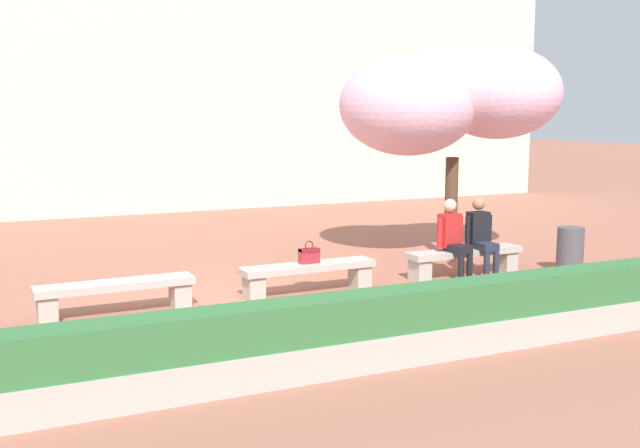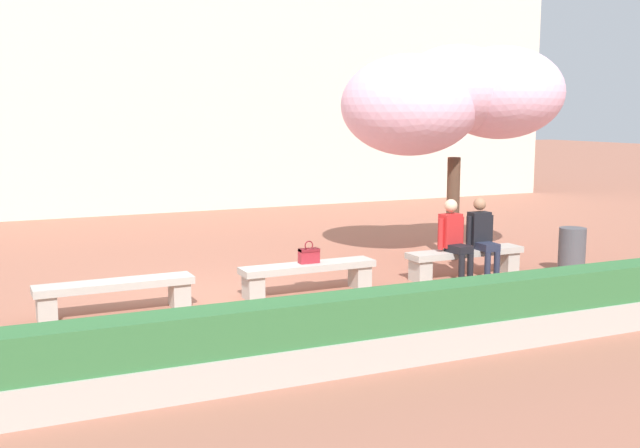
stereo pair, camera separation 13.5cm
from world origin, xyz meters
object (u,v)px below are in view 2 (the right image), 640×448
object	(u,v)px
stone_bench_near_west	(115,291)
trash_bin	(572,251)
stone_bench_near_east	(465,258)
cherry_tree_main	(451,98)
handbag	(309,255)
person_seated_right	(482,234)
stone_bench_center	(308,273)
person_seated_left	(454,236)

from	to	relation	value
stone_bench_near_west	trash_bin	size ratio (longest dim) A/B	2.68
stone_bench_near_east	cherry_tree_main	world-z (taller)	cherry_tree_main
stone_bench_near_east	handbag	distance (m)	2.81
person_seated_right	cherry_tree_main	xyz separation A→B (m)	(0.30, 1.45, 2.24)
person_seated_right	handbag	xyz separation A→B (m)	(-3.07, 0.08, -0.12)
stone_bench_center	stone_bench_near_east	xyz separation A→B (m)	(2.82, 0.00, 0.00)
stone_bench_near_east	person_seated_left	bearing A→B (deg)	-169.01
stone_bench_near_west	stone_bench_center	xyz separation A→B (m)	(2.82, 0.00, 0.00)
stone_bench_near_west	stone_bench_near_east	world-z (taller)	same
person_seated_left	handbag	world-z (taller)	person_seated_left
handbag	cherry_tree_main	xyz separation A→B (m)	(3.38, 1.37, 2.36)
stone_bench_near_east	person_seated_right	world-z (taller)	person_seated_right
stone_bench_near_west	person_seated_left	distance (m)	5.37
person_seated_left	person_seated_right	xyz separation A→B (m)	(0.55, -0.00, 0.00)
cherry_tree_main	stone_bench_center	bearing A→B (deg)	-157.72
handbag	person_seated_right	bearing A→B (deg)	-1.48
person_seated_left	person_seated_right	world-z (taller)	same
stone_bench_near_west	handbag	size ratio (longest dim) A/B	6.17
stone_bench_center	person_seated_right	world-z (taller)	person_seated_right
person_seated_left	trash_bin	distance (m)	2.09
stone_bench_center	trash_bin	distance (m)	4.58
handbag	trash_bin	xyz separation A→B (m)	(4.52, -0.60, -0.19)
stone_bench_near_west	person_seated_left	size ratio (longest dim) A/B	1.62
stone_bench_center	cherry_tree_main	world-z (taller)	cherry_tree_main
stone_bench_near_east	handbag	size ratio (longest dim) A/B	6.17
person_seated_right	trash_bin	size ratio (longest dim) A/B	1.65
stone_bench_center	person_seated_left	world-z (taller)	person_seated_left
person_seated_left	handbag	distance (m)	2.52
stone_bench_near_east	person_seated_right	distance (m)	0.48
person_seated_left	stone_bench_center	bearing A→B (deg)	178.80
stone_bench_center	cherry_tree_main	bearing A→B (deg)	22.28
cherry_tree_main	stone_bench_near_west	bearing A→B (deg)	-167.37
stone_bench_near_east	trash_bin	size ratio (longest dim) A/B	2.68
trash_bin	person_seated_right	bearing A→B (deg)	160.09
stone_bench_near_west	trash_bin	xyz separation A→B (m)	(7.35, -0.58, 0.08)
stone_bench_center	handbag	distance (m)	0.27
stone_bench_near_east	trash_bin	xyz separation A→B (m)	(1.72, -0.58, 0.08)
handbag	cherry_tree_main	bearing A→B (deg)	22.04
person_seated_left	stone_bench_near_east	bearing A→B (deg)	10.99
stone_bench_near_east	trash_bin	world-z (taller)	trash_bin
person_seated_right	handbag	world-z (taller)	person_seated_right
stone_bench_center	person_seated_right	xyz separation A→B (m)	(3.09, -0.05, 0.39)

